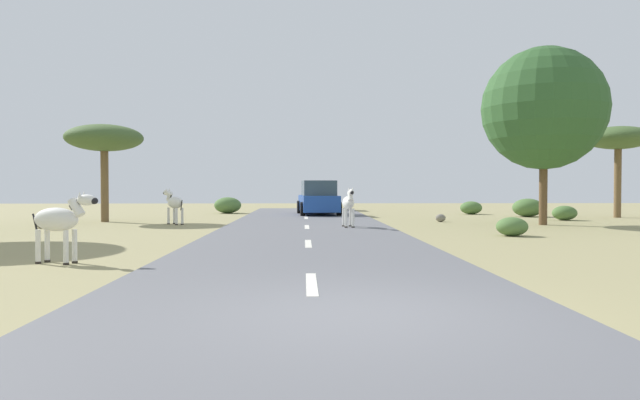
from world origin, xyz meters
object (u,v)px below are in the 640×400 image
zebra_4 (174,203)px  bush_1 (228,205)px  bush_0 (528,208)px  rock_0 (441,218)px  zebra_0 (349,203)px  bush_3 (512,227)px  car_0 (321,197)px  tree_2 (544,109)px  bush_4 (565,213)px  tree_3 (104,139)px  bush_2 (471,208)px  rock_2 (43,224)px  zebra_1 (60,220)px  car_1 (318,199)px  tree_1 (618,139)px

zebra_4 → bush_1: size_ratio=0.95×
bush_0 → rock_0: (-5.28, -4.02, -0.28)m
zebra_4 → rock_0: size_ratio=3.34×
zebra_0 → bush_3: bearing=141.2°
car_0 → tree_2: 16.75m
zebra_4 → bush_0: size_ratio=0.94×
tree_2 → bush_4: size_ratio=6.41×
zebra_0 → bush_3: zebra_0 is taller
zebra_0 → car_0: bearing=-92.3°
tree_3 → bush_2: (17.34, 6.23, -3.13)m
bush_1 → rock_2: 12.48m
bush_1 → zebra_1: bearing=-91.2°
tree_2 → bush_2: 9.58m
bush_1 → bush_3: bearing=-55.4°
car_1 → bush_0: (10.28, -1.60, -0.40)m
zebra_0 → rock_2: (-10.92, 0.54, -0.74)m
bush_3 → rock_2: size_ratio=1.77×
tree_1 → bush_4: bearing=-148.8°
car_1 → bush_4: size_ratio=4.16×
car_0 → car_1: 6.53m
bush_0 → rock_0: size_ratio=3.54×
zebra_4 → bush_3: zebra_4 is taller
bush_2 → bush_3: bearing=-101.3°
tree_1 → tree_2: size_ratio=0.64×
zebra_1 → bush_0: bearing=154.2°
zebra_0 → tree_1: bearing=-156.8°
tree_2 → zebra_1: bearing=-141.9°
zebra_4 → tree_1: size_ratio=0.32×
zebra_4 → tree_2: 14.82m
zebra_1 → tree_3: 14.08m
tree_3 → bush_3: tree_3 is taller
car_1 → bush_4: car_1 is taller
car_1 → bush_1: car_1 is taller
tree_1 → rock_2: (-24.36, -6.36, -3.59)m
bush_0 → bush_1: bearing=164.8°
bush_0 → bush_1: 15.81m
tree_2 → bush_1: 17.38m
zebra_4 → bush_4: bearing=-32.6°
zebra_4 → rock_0: bearing=-33.5°
bush_3 → rock_0: (-0.49, 7.00, -0.12)m
zebra_1 → bush_4: bearing=147.7°
tree_3 → rock_0: (14.11, -0.39, -3.31)m
tree_2 → bush_3: size_ratio=7.26×
zebra_0 → rock_0: size_ratio=3.55×
bush_2 → rock_2: size_ratio=2.18×
zebra_1 → bush_2: size_ratio=1.24×
tree_3 → bush_3: bearing=-26.9°
bush_4 → zebra_4: bearing=-171.9°
tree_1 → bush_4: (-3.54, -2.14, -3.42)m
car_1 → rock_2: (-10.09, -8.85, -0.69)m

